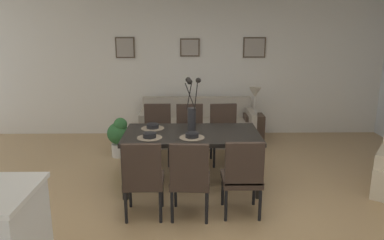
{
  "coord_description": "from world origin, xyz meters",
  "views": [
    {
      "loc": [
        -0.25,
        -4.03,
        2.13
      ],
      "look_at": [
        -0.18,
        0.84,
        0.88
      ],
      "focal_mm": 34.6,
      "sensor_mm": 36.0,
      "label": 1
    }
  ],
  "objects_px": {
    "dining_chair_near_right": "(157,131)",
    "bowl_near_left": "(150,135)",
    "dining_chair_near_left": "(143,176)",
    "dining_chair_far_right": "(190,131)",
    "sofa": "(197,127)",
    "table_lamp": "(255,95)",
    "centerpiece_vase": "(192,112)",
    "potted_plant": "(119,135)",
    "side_table": "(253,128)",
    "dining_chair_far_left": "(190,176)",
    "bowl_near_right": "(153,126)",
    "framed_picture_center": "(190,48)",
    "framed_picture_left": "(125,48)",
    "framed_picture_right": "(254,47)",
    "bowl_far_left": "(192,135)",
    "dining_chair_mid_right": "(224,131)",
    "dining_chair_mid_left": "(242,174)",
    "dining_table": "(192,138)"
  },
  "relations": [
    {
      "from": "bowl_near_left",
      "to": "sofa",
      "type": "bearing_deg",
      "value": 72.67
    },
    {
      "from": "bowl_near_right",
      "to": "side_table",
      "type": "height_order",
      "value": "bowl_near_right"
    },
    {
      "from": "dining_chair_mid_left",
      "to": "sofa",
      "type": "height_order",
      "value": "dining_chair_mid_left"
    },
    {
      "from": "sofa",
      "to": "side_table",
      "type": "height_order",
      "value": "sofa"
    },
    {
      "from": "dining_table",
      "to": "dining_chair_far_left",
      "type": "bearing_deg",
      "value": -92.05
    },
    {
      "from": "side_table",
      "to": "potted_plant",
      "type": "bearing_deg",
      "value": -161.76
    },
    {
      "from": "dining_chair_near_left",
      "to": "bowl_near_right",
      "type": "height_order",
      "value": "dining_chair_near_left"
    },
    {
      "from": "dining_chair_near_right",
      "to": "framed_picture_left",
      "type": "relative_size",
      "value": 2.32
    },
    {
      "from": "side_table",
      "to": "framed_picture_center",
      "type": "height_order",
      "value": "framed_picture_center"
    },
    {
      "from": "dining_chair_mid_right",
      "to": "dining_chair_far_left",
      "type": "bearing_deg",
      "value": -107.09
    },
    {
      "from": "bowl_far_left",
      "to": "framed_picture_center",
      "type": "distance_m",
      "value": 2.86
    },
    {
      "from": "dining_chair_mid_left",
      "to": "centerpiece_vase",
      "type": "distance_m",
      "value": 1.16
    },
    {
      "from": "dining_chair_far_right",
      "to": "dining_chair_mid_left",
      "type": "bearing_deg",
      "value": -72.18
    },
    {
      "from": "dining_chair_far_left",
      "to": "framed_picture_right",
      "type": "distance_m",
      "value": 3.83
    },
    {
      "from": "framed_picture_center",
      "to": "framed_picture_right",
      "type": "relative_size",
      "value": 0.87
    },
    {
      "from": "dining_chair_far_left",
      "to": "bowl_near_right",
      "type": "relative_size",
      "value": 5.41
    },
    {
      "from": "dining_chair_near_left",
      "to": "dining_chair_far_left",
      "type": "bearing_deg",
      "value": -1.62
    },
    {
      "from": "framed_picture_right",
      "to": "bowl_near_right",
      "type": "bearing_deg",
      "value": -128.3
    },
    {
      "from": "side_table",
      "to": "table_lamp",
      "type": "height_order",
      "value": "table_lamp"
    },
    {
      "from": "dining_chair_far_left",
      "to": "framed_picture_right",
      "type": "relative_size",
      "value": 2.13
    },
    {
      "from": "dining_chair_mid_right",
      "to": "potted_plant",
      "type": "bearing_deg",
      "value": 171.87
    },
    {
      "from": "framed_picture_left",
      "to": "framed_picture_right",
      "type": "height_order",
      "value": "framed_picture_left"
    },
    {
      "from": "dining_chair_near_left",
      "to": "dining_chair_far_right",
      "type": "distance_m",
      "value": 1.88
    },
    {
      "from": "potted_plant",
      "to": "table_lamp",
      "type": "bearing_deg",
      "value": 18.24
    },
    {
      "from": "bowl_near_left",
      "to": "side_table",
      "type": "relative_size",
      "value": 0.33
    },
    {
      "from": "dining_chair_near_left",
      "to": "dining_chair_near_right",
      "type": "xyz_separation_m",
      "value": [
        0.02,
        1.82,
        0.0
      ]
    },
    {
      "from": "dining_chair_far_right",
      "to": "framed_picture_right",
      "type": "relative_size",
      "value": 2.13
    },
    {
      "from": "centerpiece_vase",
      "to": "framed_picture_left",
      "type": "xyz_separation_m",
      "value": [
        -1.24,
        2.48,
        0.69
      ]
    },
    {
      "from": "dining_table",
      "to": "framed_picture_left",
      "type": "distance_m",
      "value": 2.96
    },
    {
      "from": "potted_plant",
      "to": "bowl_near_right",
      "type": "bearing_deg",
      "value": -54.47
    },
    {
      "from": "sofa",
      "to": "framed_picture_left",
      "type": "relative_size",
      "value": 5.2
    },
    {
      "from": "bowl_far_left",
      "to": "table_lamp",
      "type": "bearing_deg",
      "value": 61.03
    },
    {
      "from": "centerpiece_vase",
      "to": "potted_plant",
      "type": "xyz_separation_m",
      "value": [
        -1.19,
        1.13,
        -0.65
      ]
    },
    {
      "from": "dining_chair_far_right",
      "to": "framed_picture_right",
      "type": "bearing_deg",
      "value": 51.66
    },
    {
      "from": "side_table",
      "to": "framed_picture_center",
      "type": "distance_m",
      "value": 1.96
    },
    {
      "from": "bowl_far_left",
      "to": "dining_chair_mid_left",
      "type": "bearing_deg",
      "value": -49.93
    },
    {
      "from": "bowl_far_left",
      "to": "framed_picture_right",
      "type": "distance_m",
      "value": 3.12
    },
    {
      "from": "side_table",
      "to": "framed_picture_right",
      "type": "relative_size",
      "value": 1.2
    },
    {
      "from": "sofa",
      "to": "table_lamp",
      "type": "bearing_deg",
      "value": -0.03
    },
    {
      "from": "dining_chair_mid_left",
      "to": "sofa",
      "type": "distance_m",
      "value": 2.85
    },
    {
      "from": "table_lamp",
      "to": "side_table",
      "type": "bearing_deg",
      "value": 180.0
    },
    {
      "from": "dining_chair_mid_left",
      "to": "framed_picture_center",
      "type": "height_order",
      "value": "framed_picture_center"
    },
    {
      "from": "dining_chair_near_right",
      "to": "bowl_near_left",
      "type": "distance_m",
      "value": 1.16
    },
    {
      "from": "dining_chair_far_left",
      "to": "dining_chair_mid_right",
      "type": "bearing_deg",
      "value": 72.91
    },
    {
      "from": "dining_chair_far_right",
      "to": "dining_chair_mid_right",
      "type": "height_order",
      "value": "same"
    },
    {
      "from": "dining_chair_mid_left",
      "to": "framed_picture_left",
      "type": "height_order",
      "value": "framed_picture_left"
    },
    {
      "from": "bowl_near_right",
      "to": "sofa",
      "type": "xyz_separation_m",
      "value": [
        0.67,
        1.7,
        -0.5
      ]
    },
    {
      "from": "bowl_near_left",
      "to": "dining_chair_near_left",
      "type": "bearing_deg",
      "value": -90.91
    },
    {
      "from": "centerpiece_vase",
      "to": "bowl_near_left",
      "type": "xyz_separation_m",
      "value": [
        -0.54,
        -0.22,
        -0.24
      ]
    },
    {
      "from": "potted_plant",
      "to": "dining_chair_mid_right",
      "type": "bearing_deg",
      "value": -8.13
    }
  ]
}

